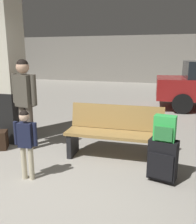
{
  "coord_description": "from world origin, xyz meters",
  "views": [
    {
      "loc": [
        1.29,
        -2.24,
        1.74
      ],
      "look_at": [
        0.23,
        1.3,
        0.85
      ],
      "focal_mm": 39.07,
      "sensor_mm": 36.0,
      "label": 1
    }
  ],
  "objects_px": {
    "suitcase": "(163,160)",
    "structural_pillar": "(6,73)",
    "child": "(26,138)",
    "backpack_dark_floor": "(2,140)",
    "backpack_bright": "(165,128)",
    "bench": "(114,133)",
    "adult": "(24,95)"
  },
  "relations": [
    {
      "from": "bench",
      "to": "suitcase",
      "type": "bearing_deg",
      "value": -36.19
    },
    {
      "from": "bench",
      "to": "child",
      "type": "xyz_separation_m",
      "value": [
        -1.0,
        -1.07,
        0.17
      ]
    },
    {
      "from": "structural_pillar",
      "to": "backpack_bright",
      "type": "xyz_separation_m",
      "value": [
        3.08,
        -0.89,
        -0.6
      ]
    },
    {
      "from": "bench",
      "to": "adult",
      "type": "relative_size",
      "value": 0.98
    },
    {
      "from": "suitcase",
      "to": "structural_pillar",
      "type": "bearing_deg",
      "value": 163.85
    },
    {
      "from": "bench",
      "to": "backpack_bright",
      "type": "distance_m",
      "value": 1.06
    },
    {
      "from": "bench",
      "to": "adult",
      "type": "xyz_separation_m",
      "value": [
        -1.66,
        -0.04,
        0.57
      ]
    },
    {
      "from": "backpack_bright",
      "to": "child",
      "type": "bearing_deg",
      "value": -165.48
    },
    {
      "from": "suitcase",
      "to": "backpack_dark_floor",
      "type": "height_order",
      "value": "suitcase"
    },
    {
      "from": "backpack_bright",
      "to": "suitcase",
      "type": "bearing_deg",
      "value": 130.86
    },
    {
      "from": "structural_pillar",
      "to": "child",
      "type": "height_order",
      "value": "structural_pillar"
    },
    {
      "from": "child",
      "to": "structural_pillar",
      "type": "bearing_deg",
      "value": 132.69
    },
    {
      "from": "bench",
      "to": "structural_pillar",
      "type": "bearing_deg",
      "value": 172.6
    },
    {
      "from": "structural_pillar",
      "to": "backpack_dark_floor",
      "type": "height_order",
      "value": "structural_pillar"
    },
    {
      "from": "suitcase",
      "to": "bench",
      "type": "bearing_deg",
      "value": 143.81
    },
    {
      "from": "bench",
      "to": "suitcase",
      "type": "distance_m",
      "value": 1.02
    },
    {
      "from": "suitcase",
      "to": "backpack_bright",
      "type": "distance_m",
      "value": 0.45
    },
    {
      "from": "child",
      "to": "adult",
      "type": "distance_m",
      "value": 1.28
    },
    {
      "from": "bench",
      "to": "suitcase",
      "type": "height_order",
      "value": "bench"
    },
    {
      "from": "backpack_bright",
      "to": "adult",
      "type": "height_order",
      "value": "adult"
    },
    {
      "from": "structural_pillar",
      "to": "adult",
      "type": "relative_size",
      "value": 1.68
    },
    {
      "from": "child",
      "to": "backpack_dark_floor",
      "type": "xyz_separation_m",
      "value": [
        -1.09,
        0.86,
        -0.45
      ]
    },
    {
      "from": "bench",
      "to": "backpack_bright",
      "type": "bearing_deg",
      "value": -36.2
    },
    {
      "from": "suitcase",
      "to": "adult",
      "type": "bearing_deg",
      "value": 167.3
    },
    {
      "from": "bench",
      "to": "child",
      "type": "distance_m",
      "value": 1.48
    },
    {
      "from": "structural_pillar",
      "to": "bench",
      "type": "bearing_deg",
      "value": -7.4
    },
    {
      "from": "child",
      "to": "backpack_dark_floor",
      "type": "relative_size",
      "value": 2.94
    },
    {
      "from": "suitcase",
      "to": "child",
      "type": "xyz_separation_m",
      "value": [
        -1.82,
        -0.47,
        0.3
      ]
    },
    {
      "from": "bench",
      "to": "suitcase",
      "type": "xyz_separation_m",
      "value": [
        0.82,
        -0.6,
        -0.12
      ]
    },
    {
      "from": "backpack_bright",
      "to": "structural_pillar",
      "type": "bearing_deg",
      "value": 163.84
    },
    {
      "from": "suitcase",
      "to": "backpack_dark_floor",
      "type": "xyz_separation_m",
      "value": [
        -2.91,
        0.38,
        -0.15
      ]
    },
    {
      "from": "bench",
      "to": "adult",
      "type": "bearing_deg",
      "value": -178.63
    }
  ]
}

